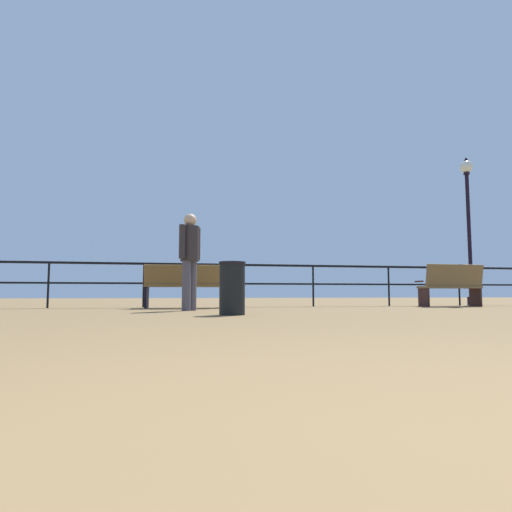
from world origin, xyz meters
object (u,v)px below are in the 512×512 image
lamppost_center (468,212)px  trash_bin (232,288)px  bench_near_left (185,284)px  bench_near_right (452,283)px  person_by_bench (190,255)px

lamppost_center → trash_bin: (-6.97, -3.98, -2.11)m
bench_near_left → lamppost_center: lamppost_center is taller
bench_near_left → bench_near_right: (6.24, -0.01, 0.03)m
bench_near_right → person_by_bench: (-6.21, -1.29, 0.46)m
lamppost_center → trash_bin: 8.30m
lamppost_center → trash_bin: size_ratio=5.28×
lamppost_center → trash_bin: lamppost_center is taller
person_by_bench → lamppost_center: bearing=16.9°
bench_near_right → trash_bin: bench_near_right is taller
bench_near_left → lamppost_center: (7.52, 0.98, 1.98)m
person_by_bench → bench_near_right: bearing=11.7°
lamppost_center → person_by_bench: lamppost_center is taller
bench_near_left → lamppost_center: bearing=7.4°
person_by_bench → trash_bin: (0.53, -1.71, -0.62)m
lamppost_center → bench_near_left: bearing=-172.6°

